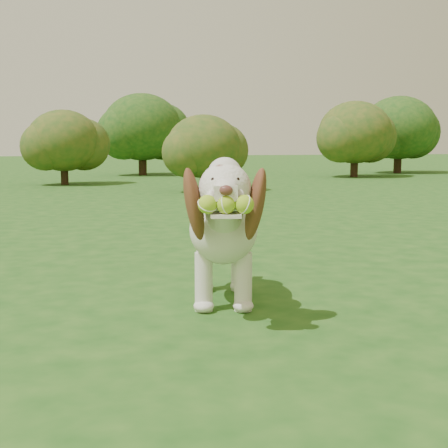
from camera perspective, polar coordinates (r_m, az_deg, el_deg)
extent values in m
plane|color=#1A4A15|center=(3.86, -0.55, -5.69)|extent=(80.00, 80.00, 0.00)
ellipsoid|color=silver|center=(3.46, -0.14, -0.58)|extent=(0.49, 0.74, 0.36)
ellipsoid|color=silver|center=(3.20, -0.04, -0.50)|extent=(0.42, 0.42, 0.35)
ellipsoid|color=silver|center=(3.70, -0.22, -0.23)|extent=(0.38, 0.38, 0.32)
cylinder|color=silver|center=(3.06, 0.01, 0.89)|extent=(0.24, 0.31, 0.28)
sphere|color=silver|center=(2.91, 0.08, 3.22)|extent=(0.30, 0.30, 0.25)
sphere|color=silver|center=(2.93, 0.07, 4.56)|extent=(0.19, 0.19, 0.16)
cube|color=silver|center=(2.77, 0.15, 2.90)|extent=(0.13, 0.16, 0.07)
ellipsoid|color=#592D28|center=(2.69, 0.19, 3.10)|extent=(0.07, 0.05, 0.05)
cube|color=silver|center=(2.77, 0.16, 0.84)|extent=(0.16, 0.18, 0.02)
ellipsoid|color=brown|center=(2.93, -2.77, 1.81)|extent=(0.18, 0.23, 0.38)
ellipsoid|color=brown|center=(2.93, 2.90, 1.82)|extent=(0.17, 0.26, 0.38)
cylinder|color=silver|center=(3.84, -0.26, 0.67)|extent=(0.10, 0.18, 0.14)
cylinder|color=silver|center=(3.27, -1.87, -5.30)|extent=(0.11, 0.11, 0.31)
cylinder|color=silver|center=(3.28, 1.77, -5.28)|extent=(0.11, 0.11, 0.31)
cylinder|color=silver|center=(3.72, -1.81, -3.76)|extent=(0.11, 0.11, 0.31)
cylinder|color=silver|center=(3.72, 1.39, -3.74)|extent=(0.11, 0.11, 0.31)
sphere|color=#98CB2A|center=(2.72, -1.52, 1.80)|extent=(0.10, 0.10, 0.08)
sphere|color=#98CB2A|center=(2.72, 0.18, 1.80)|extent=(0.10, 0.10, 0.08)
sphere|color=#98CB2A|center=(2.72, 1.88, 1.81)|extent=(0.10, 0.10, 0.08)
cylinder|color=#382314|center=(19.00, 15.59, 5.60)|extent=(0.22, 0.22, 0.72)
ellipsoid|color=#144416|center=(19.00, 15.69, 8.47)|extent=(2.15, 2.15, 1.83)
cylinder|color=#382314|center=(13.60, -14.38, 4.57)|extent=(0.16, 0.16, 0.50)
ellipsoid|color=#144416|center=(13.59, -14.47, 7.40)|extent=(1.51, 1.51, 1.29)
cylinder|color=#382314|center=(16.49, 11.82, 5.31)|extent=(0.19, 0.19, 0.62)
ellipsoid|color=#144416|center=(16.48, 11.89, 8.21)|extent=(1.87, 1.87, 1.59)
cylinder|color=#382314|center=(17.25, -7.45, 5.64)|extent=(0.22, 0.22, 0.71)
ellipsoid|color=#144416|center=(17.25, -7.51, 8.79)|extent=(2.13, 2.13, 1.81)
cylinder|color=#382314|center=(11.24, -1.87, 4.09)|extent=(0.14, 0.14, 0.44)
ellipsoid|color=#144416|center=(11.22, -1.89, 7.11)|extent=(1.33, 1.33, 1.13)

